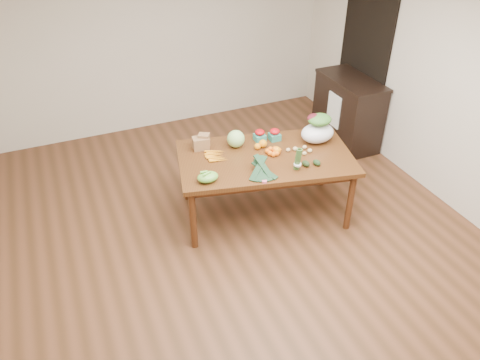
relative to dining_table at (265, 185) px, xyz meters
name	(u,v)px	position (x,y,z in m)	size (l,w,h in m)	color
floor	(241,245)	(-0.46, -0.41, -0.38)	(6.00, 6.00, 0.00)	brown
room_walls	(241,131)	(-0.46, -0.41, 0.97)	(5.02, 6.02, 2.70)	beige
dining_table	(265,185)	(0.00, 0.00, 0.00)	(1.82, 1.01, 0.75)	#4B2C11
doorway_dark	(363,64)	(2.02, 1.19, 0.68)	(0.02, 1.00, 2.10)	black
cabinet	(348,111)	(1.76, 1.02, 0.10)	(0.52, 1.02, 0.94)	black
dish_towel	(334,110)	(1.50, 0.99, 0.18)	(0.02, 0.28, 0.45)	white
paper_bag	(201,142)	(-0.57, 0.41, 0.46)	(0.23, 0.19, 0.16)	olive
cabbage	(236,139)	(-0.21, 0.31, 0.47)	(0.19, 0.19, 0.19)	#ABDA7E
strawberry_basket_a	(260,136)	(0.08, 0.32, 0.43)	(0.12, 0.12, 0.10)	red
strawberry_basket_b	(275,135)	(0.24, 0.28, 0.43)	(0.12, 0.12, 0.11)	red
orange_a	(258,146)	(-0.02, 0.16, 0.41)	(0.07, 0.07, 0.07)	orange
orange_b	(263,144)	(0.05, 0.18, 0.42)	(0.09, 0.09, 0.09)	orange
orange_c	(277,150)	(0.12, -0.01, 0.42)	(0.09, 0.09, 0.09)	#F8A40F
mandarin_cluster	(274,150)	(0.10, 0.00, 0.42)	(0.18, 0.18, 0.09)	orange
carrots	(216,156)	(-0.48, 0.19, 0.39)	(0.22, 0.24, 0.03)	orange
snap_pea_bag	(208,177)	(-0.72, -0.20, 0.42)	(0.21, 0.16, 0.09)	#60A939
kale_bunch	(262,170)	(-0.20, -0.33, 0.45)	(0.32, 0.40, 0.16)	black
asparagus_bundle	(298,159)	(0.18, -0.36, 0.50)	(0.08, 0.08, 0.25)	#3C7033
potato_a	(288,150)	(0.26, -0.01, 0.40)	(0.05, 0.04, 0.04)	#DABE7E
potato_b	(304,153)	(0.39, -0.14, 0.39)	(0.05, 0.04, 0.04)	tan
potato_c	(305,147)	(0.45, -0.03, 0.40)	(0.05, 0.04, 0.04)	#DAB77E
potato_d	(295,149)	(0.34, -0.02, 0.40)	(0.05, 0.05, 0.05)	tan
potato_e	(310,151)	(0.46, -0.12, 0.40)	(0.05, 0.05, 0.04)	tan
avocado_a	(306,164)	(0.29, -0.34, 0.41)	(0.06, 0.09, 0.06)	black
avocado_b	(317,163)	(0.40, -0.36, 0.41)	(0.06, 0.09, 0.06)	black
salad_bag	(318,130)	(0.65, 0.06, 0.52)	(0.38, 0.28, 0.29)	silver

